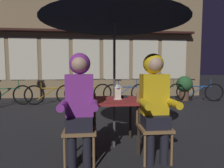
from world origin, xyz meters
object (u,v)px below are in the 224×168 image
object	(u,v)px
bicycle_nearest	(7,95)
chair_right	(153,122)
chair_left	(81,124)
bicycle_third	(88,93)
cafe_table	(114,106)
bicycle_fourth	(126,92)
bicycle_furthest	(199,92)
patio_umbrella	(114,9)
book	(121,96)
lantern	(118,91)
bicycle_fifth	(163,92)
potted_plant	(184,86)
bicycle_second	(50,94)
person_right_hooded	(155,96)
person_left_hooded	(80,97)

from	to	relation	value
bicycle_nearest	chair_right	bearing A→B (deg)	-47.59
chair_left	bicycle_third	world-z (taller)	chair_left
cafe_table	bicycle_fourth	bearing A→B (deg)	77.55
bicycle_nearest	bicycle_furthest	distance (m)	6.77
patio_umbrella	book	xyz separation A→B (m)	(0.13, 0.19, -1.31)
lantern	chair_left	world-z (taller)	lantern
patio_umbrella	bicycle_furthest	xyz separation A→B (m)	(3.59, 3.76, -1.71)
bicycle_fifth	potted_plant	world-z (taller)	potted_plant
chair_left	bicycle_third	xyz separation A→B (m)	(-0.04, 4.23, -0.14)
chair_right	potted_plant	world-z (taller)	potted_plant
chair_right	bicycle_fifth	bearing A→B (deg)	67.67
bicycle_second	bicycle_furthest	distance (m)	5.37
bicycle_third	bicycle_fourth	bearing A→B (deg)	-3.49
chair_left	person_right_hooded	distance (m)	1.03
patio_umbrella	potted_plant	bearing A→B (deg)	51.95
person_right_hooded	book	distance (m)	0.72
cafe_table	potted_plant	xyz separation A→B (m)	(3.10, 3.96, -0.09)
chair_right	potted_plant	size ratio (longest dim) A/B	0.95
potted_plant	bicycle_second	bearing A→B (deg)	-175.82
cafe_table	bicycle_second	xyz separation A→B (m)	(-1.77, 3.60, -0.29)
cafe_table	bicycle_nearest	world-z (taller)	bicycle_nearest
bicycle_second	book	size ratio (longest dim) A/B	8.39
lantern	bicycle_fifth	xyz separation A→B (m)	(2.15, 3.83, -0.51)
patio_umbrella	chair_left	size ratio (longest dim) A/B	2.66
person_left_hooded	bicycle_fifth	bearing A→B (deg)	57.77
person_right_hooded	bicycle_third	size ratio (longest dim) A/B	0.83
person_left_hooded	bicycle_third	size ratio (longest dim) A/B	0.83
person_right_hooded	bicycle_fifth	bearing A→B (deg)	67.94
chair_left	bicycle_fifth	world-z (taller)	chair_left
bicycle_fifth	bicycle_furthest	world-z (taller)	same
patio_umbrella	potted_plant	xyz separation A→B (m)	(3.10, 3.96, -1.51)
patio_umbrella	bicycle_second	size ratio (longest dim) A/B	1.38
chair_left	cafe_table	bearing A→B (deg)	37.55
chair_left	bicycle_second	world-z (taller)	chair_left
person_right_hooded	bicycle_second	world-z (taller)	person_right_hooded
chair_right	bicycle_nearest	size ratio (longest dim) A/B	0.52
lantern	bicycle_fourth	size ratio (longest dim) A/B	0.14
chair_right	person_left_hooded	xyz separation A→B (m)	(-0.96, -0.06, 0.36)
lantern	person_right_hooded	xyz separation A→B (m)	(0.43, -0.43, -0.01)
chair_right	bicycle_second	xyz separation A→B (m)	(-2.25, 3.97, -0.14)
bicycle_second	book	xyz separation A→B (m)	(1.91, -3.41, 0.41)
chair_left	person_right_hooded	size ratio (longest dim) A/B	0.62
cafe_table	lantern	xyz separation A→B (m)	(0.05, 0.01, 0.22)
bicycle_nearest	bicycle_second	bearing A→B (deg)	-1.38
person_right_hooded	bicycle_third	world-z (taller)	person_right_hooded
patio_umbrella	person_left_hooded	world-z (taller)	patio_umbrella
chair_right	bicycle_fifth	world-z (taller)	chair_right
cafe_table	bicycle_third	bearing A→B (deg)	97.62
chair_right	bicycle_second	world-z (taller)	chair_right
patio_umbrella	bicycle_third	size ratio (longest dim) A/B	1.38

